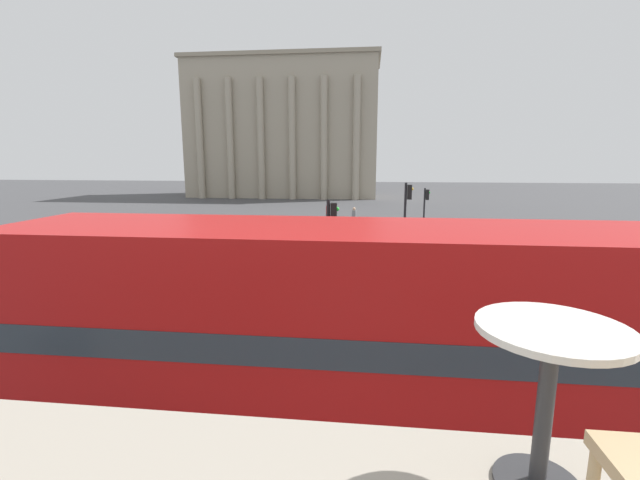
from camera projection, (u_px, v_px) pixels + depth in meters
The scene contains 12 objects.
double_decker_bus at pixel (353, 335), 7.00m from camera, with size 11.34×2.69×4.05m.
cafe_dining_table at pixel (549, 371), 1.75m from camera, with size 0.60×0.60×0.73m.
plaza_building_left at pixel (284, 129), 60.06m from camera, with size 26.34×11.32×18.62m.
traffic_light_near at pixel (330, 240), 14.11m from camera, with size 0.42×0.24×3.81m.
traffic_light_mid at pixel (407, 212), 20.57m from camera, with size 0.42×0.24×4.02m.
traffic_light_far at pixel (426, 204), 29.07m from camera, with size 0.42×0.24×3.21m.
car_navy at pixel (319, 269), 17.45m from camera, with size 4.20×1.93×1.35m.
car_maroon at pixel (240, 233), 26.07m from camera, with size 4.20×1.93×1.35m.
pedestrian_black at pixel (480, 243), 21.27m from camera, with size 0.32×0.32×1.73m.
pedestrian_red at pixel (328, 212), 33.89m from camera, with size 0.32×0.32×1.74m.
pedestrian_blue at pixel (238, 236), 23.20m from camera, with size 0.32×0.32×1.74m.
pedestrian_grey at pixel (354, 217), 31.06m from camera, with size 0.32×0.32×1.71m.
Camera 1 is at (0.32, -2.07, 5.08)m, focal length 24.00 mm.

